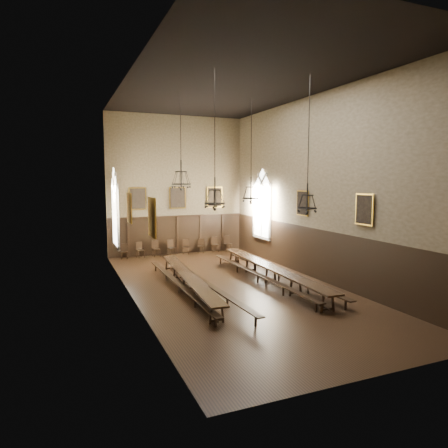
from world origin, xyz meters
TOP-DOWN VIEW (x-y plane):
  - floor at (0.00, 0.00)m, footprint 9.00×18.00m
  - ceiling at (0.00, 0.00)m, footprint 9.00×18.00m
  - wall_back at (0.00, 9.01)m, footprint 9.00×0.02m
  - wall_front at (0.00, -9.01)m, footprint 9.00×0.02m
  - wall_left at (-4.51, 0.00)m, footprint 0.02×18.00m
  - wall_right at (4.51, 0.00)m, footprint 0.02×18.00m
  - wainscot_panelling at (0.00, 0.00)m, footprint 9.00×18.00m
  - table_left at (-2.03, 0.18)m, footprint 1.29×9.32m
  - table_right at (2.05, 0.07)m, footprint 1.02×10.22m
  - bench_left_outer at (-2.49, 0.09)m, footprint 0.34×9.55m
  - bench_left_inner at (-1.36, -0.26)m, footprint 0.62×9.81m
  - bench_right_inner at (1.45, 0.24)m, footprint 0.45×9.98m
  - bench_right_outer at (2.54, 0.13)m, footprint 0.69×10.19m
  - chair_0 at (-3.55, 8.51)m, footprint 0.51×0.51m
  - chair_1 at (-2.57, 8.52)m, footprint 0.53×0.53m
  - chair_2 at (-1.57, 8.51)m, footprint 0.49×0.49m
  - chair_3 at (-0.54, 8.52)m, footprint 0.54×0.54m
  - chair_4 at (0.43, 8.57)m, footprint 0.54×0.54m
  - chair_5 at (1.48, 8.59)m, footprint 0.54×0.54m
  - chair_6 at (2.49, 8.59)m, footprint 0.50×0.50m
  - chair_7 at (3.44, 8.58)m, footprint 0.46×0.46m
  - chandelier_back_left at (-1.72, 2.16)m, footprint 0.92×0.92m
  - chandelier_back_right at (2.01, 2.18)m, footprint 0.90×0.90m
  - chandelier_front_left at (-1.67, -2.18)m, footprint 0.81×0.81m
  - chandelier_front_right at (2.07, -2.80)m, footprint 0.81×0.81m
  - portrait_back_0 at (-2.60, 8.88)m, footprint 1.10×0.12m
  - portrait_back_1 at (0.00, 8.88)m, footprint 1.10×0.12m
  - portrait_back_2 at (2.60, 8.88)m, footprint 1.10×0.12m
  - portrait_left_0 at (-4.38, 1.00)m, footprint 0.12×1.00m
  - portrait_left_1 at (-4.38, -3.50)m, footprint 0.12×1.00m
  - portrait_right_0 at (4.38, 1.00)m, footprint 0.12×1.00m
  - portrait_right_1 at (4.38, -3.50)m, footprint 0.12×1.00m
  - window_right at (4.43, 5.50)m, footprint 0.20×2.20m
  - window_left at (-4.43, 5.50)m, footprint 0.20×2.20m

SIDE VIEW (x-z plane):
  - floor at x=0.00m, z-range -0.02..0.00m
  - bench_left_outer at x=-2.49m, z-range 0.06..0.49m
  - bench_left_inner at x=-1.36m, z-range 0.06..0.50m
  - chair_0 at x=-3.55m, z-range -0.19..0.75m
  - bench_right_inner at x=1.45m, z-range 0.06..0.51m
  - chair_5 at x=1.48m, z-range -0.19..0.77m
  - chair_4 at x=0.43m, z-range -0.19..0.77m
  - bench_right_outer at x=2.54m, z-range 0.06..0.52m
  - chair_1 at x=-2.57m, z-range -0.19..0.79m
  - chair_2 at x=-1.57m, z-range -0.20..0.80m
  - chair_3 at x=-0.54m, z-range -0.20..0.80m
  - chair_6 at x=2.49m, z-range -0.20..0.81m
  - chair_7 at x=3.44m, z-range -0.20..0.83m
  - table_left at x=-2.03m, z-range 0.00..0.73m
  - table_right at x=2.05m, z-range 0.00..0.80m
  - wainscot_panelling at x=0.00m, z-range 0.00..2.50m
  - window_right at x=4.43m, z-range 1.10..5.70m
  - window_left at x=-4.43m, z-range 1.10..5.70m
  - portrait_back_0 at x=-2.60m, z-range 3.00..4.40m
  - portrait_back_1 at x=0.00m, z-range 3.00..4.40m
  - portrait_back_2 at x=2.60m, z-range 3.00..4.40m
  - portrait_left_0 at x=-4.38m, z-range 3.05..4.35m
  - portrait_left_1 at x=-4.38m, z-range 3.05..4.35m
  - portrait_right_0 at x=4.38m, z-range 3.05..4.35m
  - portrait_right_1 at x=4.38m, z-range 3.05..4.35m
  - chandelier_front_right at x=2.07m, z-range 1.47..6.84m
  - chandelier_back_right at x=2.01m, z-range 1.65..6.88m
  - chandelier_front_left at x=-1.67m, z-range 1.80..6.94m
  - wall_back at x=0.00m, z-range 0.00..9.00m
  - wall_front at x=0.00m, z-range 0.00..9.00m
  - wall_left at x=-4.51m, z-range 0.00..9.00m
  - wall_right at x=4.51m, z-range 0.00..9.00m
  - chandelier_back_left at x=-1.72m, z-range 2.73..7.20m
  - ceiling at x=0.00m, z-range 9.00..9.02m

